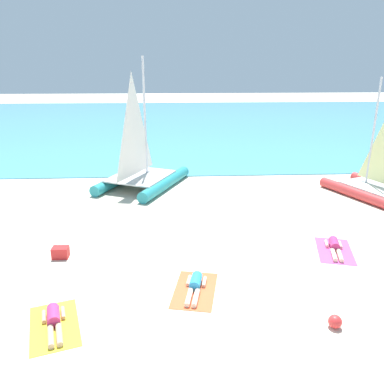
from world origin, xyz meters
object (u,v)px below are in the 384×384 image
at_px(sailboat_teal, 141,169).
at_px(towel_left, 54,326).
at_px(sunbather_right, 335,246).
at_px(cooler_box, 61,252).
at_px(towel_right, 335,251).
at_px(sailboat_red, 376,179).
at_px(beach_ball, 335,322).
at_px(sunbather_middle, 195,285).
at_px(sunbather_left, 54,320).
at_px(towel_middle, 195,290).

xyz_separation_m(sailboat_teal, towel_left, (-1.32, -10.78, -0.92)).
bearing_deg(towel_left, sunbather_right, 23.16).
relative_size(sailboat_teal, cooler_box, 12.41).
bearing_deg(towel_right, sailboat_red, 53.03).
relative_size(sunbather_right, beach_ball, 4.82).
height_order(sunbather_middle, sunbather_right, same).
bearing_deg(beach_ball, sailboat_teal, 115.25).
height_order(sunbather_right, beach_ball, beach_ball).
distance_m(sailboat_teal, towel_left, 10.90).
relative_size(towel_right, cooler_box, 3.80).
bearing_deg(sunbather_left, sunbather_right, 5.03).
distance_m(towel_left, sunbather_middle, 3.70).
distance_m(towel_middle, beach_ball, 3.63).
distance_m(towel_left, cooler_box, 3.53).
height_order(towel_left, towel_middle, same).
height_order(towel_middle, sunbather_middle, sunbather_middle).
bearing_deg(towel_middle, sunbather_middle, 78.66).
height_order(sunbather_left, cooler_box, cooler_box).
relative_size(towel_left, towel_middle, 1.00).
relative_size(sunbather_left, beach_ball, 4.77).
xyz_separation_m(towel_left, towel_right, (8.16, 3.44, 0.00)).
bearing_deg(sunbather_middle, towel_middle, -90.00).
relative_size(towel_middle, sunbather_middle, 1.22).
bearing_deg(sunbather_left, towel_right, 4.69).
relative_size(sunbather_left, sunbather_right, 0.99).
distance_m(sailboat_red, sunbather_middle, 11.54).
bearing_deg(cooler_box, beach_ball, -27.68).
xyz_separation_m(sunbather_middle, cooler_box, (-4.16, 2.04, 0.05)).
distance_m(sailboat_red, sunbather_right, 6.73).
distance_m(towel_left, towel_middle, 3.66).
xyz_separation_m(sailboat_red, sunbather_right, (-4.05, -5.33, -0.66)).
height_order(sailboat_red, cooler_box, sailboat_red).
bearing_deg(sunbather_left, cooler_box, 84.35).
distance_m(sailboat_red, towel_left, 15.10).
distance_m(sailboat_teal, sunbather_left, 10.83).
xyz_separation_m(sailboat_red, cooler_box, (-12.97, -5.39, -0.61)).
bearing_deg(beach_ball, sailboat_red, 58.62).
distance_m(towel_right, sunbather_right, 0.14).
height_order(sailboat_red, beach_ball, sailboat_red).
relative_size(sunbather_middle, sunbather_right, 1.01).
relative_size(towel_right, beach_ball, 5.89).
height_order(sunbather_right, cooler_box, cooler_box).
xyz_separation_m(sailboat_teal, sunbather_right, (6.86, -7.28, -0.79)).
height_order(sunbather_middle, towel_right, sunbather_middle).
bearing_deg(sunbather_right, sailboat_red, 67.25).
relative_size(towel_left, towel_right, 1.00).
distance_m(towel_left, sunbather_left, 0.14).
height_order(sailboat_red, sunbather_middle, sailboat_red).
relative_size(sunbather_middle, beach_ball, 4.85).
bearing_deg(cooler_box, towel_right, -0.06).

